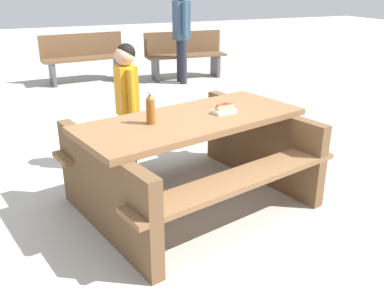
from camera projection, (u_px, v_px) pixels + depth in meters
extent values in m
plane|color=#B7B2A8|center=(192.00, 202.00, 3.58)|extent=(30.00, 30.00, 0.00)
cube|color=brown|center=(192.00, 120.00, 3.31)|extent=(1.93, 1.18, 0.05)
cube|color=brown|center=(155.00, 136.00, 3.84)|extent=(1.81, 0.71, 0.04)
cube|color=brown|center=(239.00, 179.00, 3.00)|extent=(1.81, 0.71, 0.04)
cube|color=brown|center=(260.00, 143.00, 3.88)|extent=(0.44, 1.38, 0.70)
cube|color=brown|center=(104.00, 191.00, 3.01)|extent=(0.44, 1.38, 0.70)
cylinder|color=brown|center=(151.00, 111.00, 3.12)|extent=(0.07, 0.07, 0.19)
cone|color=brown|center=(150.00, 96.00, 3.08)|extent=(0.06, 0.06, 0.04)
cylinder|color=silver|center=(150.00, 92.00, 3.07)|extent=(0.04, 0.04, 0.02)
cube|color=white|center=(224.00, 111.00, 3.40)|extent=(0.19, 0.13, 0.03)
cube|color=#D8B272|center=(224.00, 107.00, 3.39)|extent=(0.16, 0.08, 0.04)
cylinder|color=maroon|center=(224.00, 105.00, 3.38)|extent=(0.14, 0.05, 0.03)
ellipsoid|color=maroon|center=(225.00, 104.00, 3.38)|extent=(0.07, 0.03, 0.01)
cylinder|color=#3F334C|center=(132.00, 144.00, 4.08)|extent=(0.09, 0.09, 0.55)
cylinder|color=#3F334C|center=(127.00, 140.00, 4.18)|extent=(0.09, 0.09, 0.55)
cube|color=orange|center=(127.00, 91.00, 3.95)|extent=(0.19, 0.20, 0.47)
cylinder|color=orange|center=(131.00, 91.00, 3.84)|extent=(0.07, 0.07, 0.40)
cylinder|color=orange|center=(122.00, 86.00, 4.03)|extent=(0.07, 0.07, 0.40)
sphere|color=tan|center=(125.00, 56.00, 3.83)|extent=(0.18, 0.18, 0.18)
sphere|color=black|center=(126.00, 53.00, 3.83)|extent=(0.17, 0.17, 0.17)
cube|color=brown|center=(186.00, 55.00, 7.90)|extent=(1.52, 0.47, 0.04)
cube|color=brown|center=(183.00, 42.00, 7.97)|extent=(1.50, 0.11, 0.40)
cube|color=#4C4C51|center=(155.00, 70.00, 7.78)|extent=(0.08, 0.36, 0.41)
cube|color=#4C4C51|center=(215.00, 65.00, 8.17)|extent=(0.08, 0.36, 0.41)
cube|color=brown|center=(85.00, 58.00, 7.61)|extent=(1.53, 0.54, 0.04)
cube|color=brown|center=(82.00, 45.00, 7.67)|extent=(1.50, 0.18, 0.40)
cube|color=#4C4C51|center=(53.00, 74.00, 7.42)|extent=(0.09, 0.36, 0.41)
cube|color=#4C4C51|center=(118.00, 68.00, 7.95)|extent=(0.09, 0.36, 0.41)
cylinder|color=#262633|center=(184.00, 62.00, 7.50)|extent=(0.12, 0.12, 0.77)
cylinder|color=#262633|center=(180.00, 61.00, 7.64)|extent=(0.12, 0.12, 0.77)
cube|color=#334C66|center=(181.00, 20.00, 7.31)|extent=(0.24, 0.26, 0.65)
cylinder|color=#334C66|center=(185.00, 19.00, 7.16)|extent=(0.10, 0.10, 0.55)
cylinder|color=#334C66|center=(178.00, 18.00, 7.44)|extent=(0.10, 0.10, 0.55)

